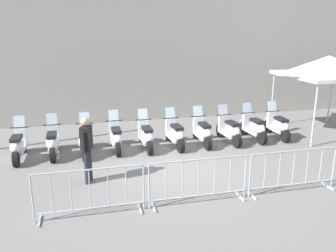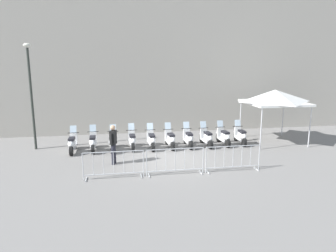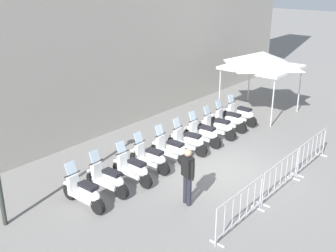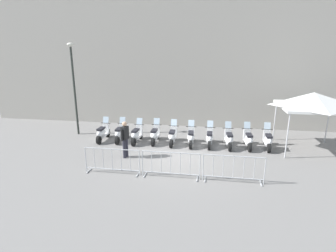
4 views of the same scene
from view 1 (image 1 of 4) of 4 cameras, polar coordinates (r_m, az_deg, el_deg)
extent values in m
plane|color=slate|center=(9.82, 1.19, -7.11)|extent=(120.00, 120.00, 0.00)
cylinder|color=black|center=(11.97, -22.94, -2.93)|extent=(0.14, 0.48, 0.48)
cylinder|color=black|center=(10.81, -23.91, -4.97)|extent=(0.14, 0.48, 0.48)
cube|color=white|center=(11.37, -23.42, -3.71)|extent=(0.28, 0.87, 0.10)
ellipsoid|color=white|center=(11.04, -23.78, -3.00)|extent=(0.36, 0.84, 0.40)
cube|color=black|center=(11.01, -23.88, -1.86)|extent=(0.28, 0.60, 0.10)
cube|color=white|center=(11.70, -23.24, -1.77)|extent=(0.34, 0.14, 0.60)
cylinder|color=black|center=(11.62, -23.41, -0.22)|extent=(0.56, 0.04, 0.04)
cube|color=silver|center=(11.62, -23.47, 0.70)|extent=(0.32, 0.14, 0.35)
cube|color=white|center=(11.89, -23.08, -1.69)|extent=(0.20, 0.32, 0.06)
cylinder|color=black|center=(11.92, -18.36, -2.54)|extent=(0.16, 0.49, 0.48)
cylinder|color=black|center=(10.75, -18.60, -4.53)|extent=(0.16, 0.49, 0.48)
cube|color=white|center=(11.32, -18.49, -3.29)|extent=(0.31, 0.88, 0.10)
ellipsoid|color=white|center=(10.98, -18.66, -2.56)|extent=(0.39, 0.85, 0.40)
cube|color=black|center=(10.95, -18.75, -1.42)|extent=(0.30, 0.61, 0.10)
cube|color=white|center=(11.66, -18.53, -1.36)|extent=(0.35, 0.15, 0.60)
cylinder|color=black|center=(11.57, -18.67, 0.20)|extent=(0.56, 0.06, 0.04)
cube|color=silver|center=(11.57, -18.73, 1.12)|extent=(0.33, 0.15, 0.35)
cube|color=white|center=(11.85, -18.47, -1.29)|extent=(0.21, 0.33, 0.06)
cylinder|color=black|center=(11.78, -13.45, -2.37)|extent=(0.16, 0.48, 0.48)
cylinder|color=black|center=(10.61, -13.63, -4.41)|extent=(0.16, 0.48, 0.48)
cube|color=white|center=(11.18, -13.55, -3.14)|extent=(0.31, 0.88, 0.10)
ellipsoid|color=white|center=(10.84, -13.67, -2.41)|extent=(0.39, 0.85, 0.40)
cube|color=black|center=(10.80, -13.74, -1.25)|extent=(0.30, 0.61, 0.10)
cube|color=white|center=(11.51, -13.57, -1.19)|extent=(0.34, 0.15, 0.60)
cylinder|color=black|center=(11.42, -13.68, 0.40)|extent=(0.56, 0.05, 0.04)
cube|color=silver|center=(11.43, -13.73, 1.33)|extent=(0.32, 0.15, 0.35)
cube|color=white|center=(11.70, -13.53, -1.11)|extent=(0.21, 0.33, 0.06)
cylinder|color=black|center=(11.95, -8.95, -1.87)|extent=(0.15, 0.48, 0.48)
cylinder|color=black|center=(10.78, -8.26, -3.80)|extent=(0.15, 0.48, 0.48)
cube|color=white|center=(11.35, -8.63, -2.59)|extent=(0.30, 0.87, 0.10)
ellipsoid|color=white|center=(11.01, -8.52, -1.85)|extent=(0.38, 0.85, 0.40)
cube|color=black|center=(10.98, -8.58, -0.70)|extent=(0.29, 0.61, 0.10)
cube|color=white|center=(11.68, -8.92, -0.69)|extent=(0.34, 0.15, 0.60)
cylinder|color=black|center=(11.59, -8.99, 0.88)|extent=(0.56, 0.05, 0.04)
cube|color=silver|center=(11.60, -9.05, 1.80)|extent=(0.32, 0.15, 0.35)
cube|color=white|center=(11.87, -9.00, -0.63)|extent=(0.21, 0.32, 0.06)
cylinder|color=black|center=(11.97, -4.26, -1.68)|extent=(0.15, 0.48, 0.48)
cylinder|color=black|center=(10.82, -3.05, -3.57)|extent=(0.15, 0.48, 0.48)
cube|color=white|center=(11.38, -3.69, -2.39)|extent=(0.30, 0.87, 0.10)
ellipsoid|color=white|center=(11.05, -3.43, -1.64)|extent=(0.38, 0.85, 0.40)
cube|color=black|center=(11.01, -3.48, -0.50)|extent=(0.29, 0.61, 0.10)
cube|color=white|center=(11.71, -4.12, -0.49)|extent=(0.34, 0.15, 0.60)
cylinder|color=black|center=(11.62, -4.15, 1.07)|extent=(0.56, 0.05, 0.04)
cube|color=silver|center=(11.63, -4.22, 1.99)|extent=(0.32, 0.15, 0.35)
cube|color=white|center=(11.90, -4.29, -0.44)|extent=(0.21, 0.32, 0.06)
cylinder|color=black|center=(12.14, 0.16, -1.39)|extent=(0.17, 0.49, 0.48)
cylinder|color=black|center=(11.02, 2.11, -3.19)|extent=(0.17, 0.49, 0.48)
cube|color=white|center=(11.57, 1.09, -2.06)|extent=(0.34, 0.89, 0.10)
ellipsoid|color=white|center=(11.24, 1.54, -1.31)|extent=(0.42, 0.86, 0.40)
cube|color=black|center=(11.21, 1.50, -0.19)|extent=(0.32, 0.62, 0.10)
cube|color=white|center=(11.88, 0.44, -0.21)|extent=(0.35, 0.16, 0.60)
cylinder|color=black|center=(11.80, 0.44, 1.33)|extent=(0.56, 0.07, 0.04)
cube|color=silver|center=(11.80, 0.37, 2.23)|extent=(0.33, 0.16, 0.35)
cube|color=white|center=(12.06, 0.17, -0.16)|extent=(0.22, 0.33, 0.06)
cylinder|color=black|center=(12.44, 4.69, -1.02)|extent=(0.14, 0.48, 0.48)
cylinder|color=black|center=(11.32, 6.62, -2.77)|extent=(0.14, 0.48, 0.48)
cube|color=white|center=(11.87, 5.61, -1.67)|extent=(0.28, 0.87, 0.10)
ellipsoid|color=white|center=(11.55, 6.09, -0.93)|extent=(0.36, 0.84, 0.40)
cube|color=black|center=(11.51, 6.07, 0.16)|extent=(0.28, 0.60, 0.10)
cube|color=white|center=(12.19, 4.99, 0.13)|extent=(0.34, 0.14, 0.60)
cylinder|color=black|center=(12.10, 5.03, 1.64)|extent=(0.56, 0.04, 0.04)
cube|color=silver|center=(12.10, 4.98, 2.52)|extent=(0.32, 0.14, 0.35)
cube|color=white|center=(12.37, 4.72, 0.18)|extent=(0.20, 0.32, 0.06)
cylinder|color=black|center=(12.74, 8.69, -0.75)|extent=(0.18, 0.49, 0.48)
cylinder|color=black|center=(11.69, 11.36, -2.38)|extent=(0.18, 0.49, 0.48)
cube|color=white|center=(12.20, 9.98, -1.36)|extent=(0.34, 0.89, 0.10)
ellipsoid|color=white|center=(11.89, 10.65, -0.62)|extent=(0.42, 0.86, 0.40)
cube|color=black|center=(11.86, 10.63, 0.44)|extent=(0.32, 0.62, 0.10)
cube|color=white|center=(12.49, 9.13, 0.38)|extent=(0.35, 0.16, 0.60)
cylinder|color=black|center=(12.41, 9.19, 1.85)|extent=(0.56, 0.08, 0.04)
cube|color=silver|center=(12.41, 9.12, 2.71)|extent=(0.33, 0.16, 0.35)
cube|color=white|center=(12.66, 8.74, 0.42)|extent=(0.22, 0.33, 0.06)
cylinder|color=black|center=(13.20, 12.51, -0.36)|extent=(0.17, 0.49, 0.48)
cylinder|color=black|center=(12.19, 15.34, -1.90)|extent=(0.17, 0.49, 0.48)
cube|color=white|center=(12.68, 13.88, -0.93)|extent=(0.34, 0.88, 0.10)
ellipsoid|color=white|center=(12.39, 14.60, -0.21)|extent=(0.41, 0.86, 0.40)
cube|color=black|center=(12.36, 14.60, 0.81)|extent=(0.32, 0.62, 0.10)
cube|color=white|center=(12.97, 12.99, 0.74)|extent=(0.35, 0.16, 0.60)
cylinder|color=black|center=(12.89, 13.08, 2.15)|extent=(0.56, 0.07, 0.04)
cube|color=silver|center=(12.89, 13.02, 2.98)|extent=(0.33, 0.16, 0.35)
cube|color=white|center=(13.13, 12.58, 0.77)|extent=(0.22, 0.33, 0.06)
cylinder|color=black|center=(13.71, 16.36, -0.04)|extent=(0.16, 0.48, 0.48)
cylinder|color=black|center=(12.67, 18.90, -1.53)|extent=(0.16, 0.48, 0.48)
cube|color=white|center=(13.18, 17.59, -0.59)|extent=(0.31, 0.88, 0.10)
ellipsoid|color=white|center=(12.88, 18.26, 0.10)|extent=(0.39, 0.85, 0.40)
cube|color=black|center=(12.85, 18.28, 1.08)|extent=(0.30, 0.61, 0.10)
cube|color=white|center=(13.47, 16.82, 1.02)|extent=(0.34, 0.15, 0.60)
cylinder|color=black|center=(13.40, 16.93, 2.39)|extent=(0.56, 0.06, 0.04)
cube|color=silver|center=(13.40, 16.89, 3.18)|extent=(0.33, 0.15, 0.35)
cube|color=white|center=(13.64, 16.44, 1.05)|extent=(0.21, 0.33, 0.06)
cube|color=#B2B5B7|center=(7.76, -20.53, -14.57)|extent=(0.04, 0.44, 0.04)
cube|color=#B2B5B7|center=(7.75, -4.66, -13.56)|extent=(0.04, 0.44, 0.04)
cylinder|color=#B2B5B7|center=(7.54, -21.59, -11.26)|extent=(0.04, 0.04, 1.05)
cylinder|color=#B2B5B7|center=(7.53, -4.05, -10.13)|extent=(0.04, 0.04, 1.05)
cylinder|color=#B2B5B7|center=(7.24, -13.06, -7.09)|extent=(2.26, 0.06, 0.04)
cylinder|color=#B2B5B7|center=(7.61, -12.65, -13.15)|extent=(2.26, 0.06, 0.04)
cylinder|color=#B2B5B7|center=(7.45, -18.75, -10.52)|extent=(0.02, 0.02, 0.87)
cylinder|color=#B2B5B7|center=(7.42, -15.81, -10.37)|extent=(0.02, 0.02, 0.87)
cylinder|color=#B2B5B7|center=(7.41, -12.85, -10.20)|extent=(0.02, 0.02, 0.87)
cylinder|color=#B2B5B7|center=(7.42, -9.90, -9.99)|extent=(0.02, 0.02, 0.87)
cylinder|color=#B2B5B7|center=(7.45, -6.96, -9.77)|extent=(0.02, 0.02, 0.87)
cube|color=#B2B5B7|center=(7.80, -2.41, -13.33)|extent=(0.04, 0.44, 0.04)
cube|color=#B2B5B7|center=(8.41, 11.92, -11.41)|extent=(0.04, 0.44, 0.04)
cylinder|color=#B2B5B7|center=(7.55, -3.14, -10.05)|extent=(0.04, 0.04, 1.05)
cylinder|color=#B2B5B7|center=(8.23, 12.69, -8.18)|extent=(0.04, 0.04, 1.05)
cylinder|color=#B2B5B7|center=(7.61, 5.24, -5.57)|extent=(2.26, 0.06, 0.04)
cylinder|color=#B2B5B7|center=(7.97, 5.08, -11.42)|extent=(2.26, 0.06, 0.04)
cylinder|color=#B2B5B7|center=(7.59, -0.31, -9.16)|extent=(0.02, 0.02, 0.87)
cylinder|color=#B2B5B7|center=(7.67, 2.46, -8.86)|extent=(0.02, 0.02, 0.87)
cylinder|color=#B2B5B7|center=(7.78, 5.16, -8.56)|extent=(0.02, 0.02, 0.87)
cylinder|color=#B2B5B7|center=(7.90, 7.77, -8.25)|extent=(0.02, 0.02, 0.87)
cylinder|color=#B2B5B7|center=(8.04, 10.30, -7.93)|extent=(0.02, 0.02, 0.87)
cube|color=#B2B5B7|center=(8.53, 13.78, -11.11)|extent=(0.04, 0.44, 0.04)
cube|color=#B2B5B7|center=(9.62, 25.00, -9.03)|extent=(0.04, 0.44, 0.04)
cylinder|color=#B2B5B7|center=(8.28, 13.44, -8.08)|extent=(0.04, 0.04, 1.05)
cylinder|color=#B2B5B7|center=(9.49, 25.78, -6.16)|extent=(0.04, 0.04, 1.05)
cylinder|color=#B2B5B7|center=(8.66, 20.37, -3.88)|extent=(2.26, 0.06, 0.04)
cylinder|color=#B2B5B7|center=(8.97, 19.84, -9.13)|extent=(2.26, 0.06, 0.04)
cylinder|color=#B2B5B7|center=(8.42, 15.79, -7.18)|extent=(0.02, 0.02, 0.87)
cylinder|color=#B2B5B7|center=(8.61, 17.99, -6.87)|extent=(0.02, 0.02, 0.87)
cylinder|color=#B2B5B7|center=(8.80, 20.10, -6.55)|extent=(0.02, 0.02, 0.87)
cylinder|color=#B2B5B7|center=(9.01, 22.11, -6.24)|extent=(0.02, 0.02, 0.87)
cylinder|color=#B2B5B7|center=(9.23, 24.02, -5.94)|extent=(0.02, 0.02, 0.87)
cylinder|color=#23232D|center=(9.15, -12.94, -6.24)|extent=(0.14, 0.14, 0.90)
cylinder|color=#23232D|center=(8.99, -13.28, -6.66)|extent=(0.14, 0.14, 0.90)
cube|color=black|center=(8.82, -13.41, -1.92)|extent=(0.32, 0.41, 0.60)
sphere|color=tan|center=(8.70, -13.58, 0.71)|extent=(0.22, 0.22, 0.22)
cylinder|color=black|center=(9.04, -12.94, -1.79)|extent=(0.09, 0.09, 0.55)
cylinder|color=black|center=(8.63, -13.85, -2.70)|extent=(0.09, 0.09, 0.55)
cylinder|color=silver|center=(12.30, 23.11, 1.59)|extent=(0.06, 0.06, 2.15)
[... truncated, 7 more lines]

